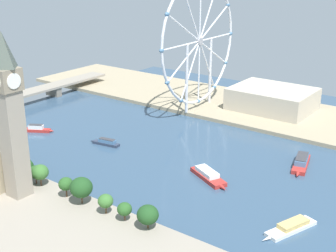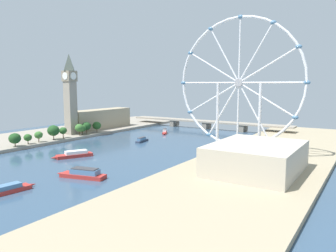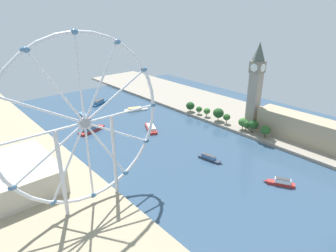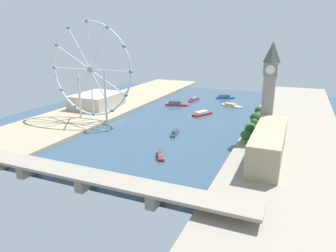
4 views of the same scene
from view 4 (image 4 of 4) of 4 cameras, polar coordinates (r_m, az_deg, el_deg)
The scene contains 16 objects.
ground_plane at distance 377.56m, azimuth 4.03°, elevation 1.98°, with size 409.49×409.49×0.00m, color #334C66.
riverbank_left at distance 358.02m, azimuth 22.44°, elevation 0.16°, with size 90.00×520.00×3.00m, color gray.
riverbank_right at distance 430.15m, azimuth -11.23°, elevation 3.72°, with size 90.00×520.00×3.00m, color tan.
clock_tower at distance 290.48m, azimuth 18.42°, elevation 6.53°, with size 12.78×12.78×87.56m.
parliament_block at distance 246.94m, azimuth 18.31°, elevation -3.24°, with size 22.00×89.57×23.76m, color tan.
tree_row_embankment at distance 321.44m, azimuth 15.80°, elevation 0.79°, with size 12.80×112.06×14.44m.
ferris_wheel at distance 350.70m, azimuth -14.36°, elevation 10.08°, with size 106.64×3.20×108.58m.
riverside_hall at distance 418.72m, azimuth -13.13°, elevation 4.71°, with size 50.60×64.79×17.83m, color #BCB29E.
river_bridge at distance 205.00m, azimuth -15.22°, elevation -9.13°, with size 221.49×17.91×10.39m.
tour_boat_0 at distance 466.24m, azimuth 4.90°, elevation 5.03°, with size 9.83×30.47×4.62m.
tour_boat_1 at distance 248.28m, azimuth -1.44°, elevation -5.37°, with size 14.27×21.37×5.67m.
tour_boat_2 at distance 380.88m, azimuth 6.46°, elevation 2.37°, with size 19.91×31.88×5.16m.
tour_boat_3 at distance 489.45m, azimuth 10.61°, elevation 5.41°, with size 30.71×19.09×5.92m.
tour_boat_4 at distance 433.58m, azimuth 11.79°, elevation 3.82°, with size 32.95×16.63×4.17m.
tour_boat_5 at distance 430.89m, azimuth 1.51°, elevation 4.20°, with size 34.38×15.05×6.25m.
tour_boat_6 at distance 304.04m, azimuth 1.26°, elevation -1.25°, with size 8.00×23.58×4.66m.
Camera 4 is at (-118.69, 345.53, 95.23)m, focal length 32.50 mm.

